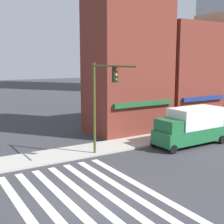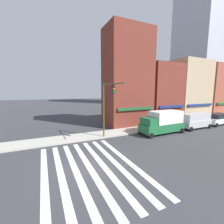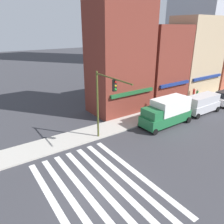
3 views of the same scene
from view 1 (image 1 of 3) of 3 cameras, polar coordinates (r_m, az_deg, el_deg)
The scene contains 7 objects.
ground_plane at distance 16.02m, azimuth -4.04°, elevation -15.67°, with size 200.00×200.00×0.00m, color #38383D.
sidewalk_left at distance 22.49m, azimuth -13.01°, elevation -8.21°, with size 120.00×3.00×0.15m.
crosswalk_stripes at distance 16.02m, azimuth -4.04°, elevation -15.66°, with size 6.71×10.80×0.01m.
storefront_row at distance 37.44m, azimuth 17.97°, elevation 8.28°, with size 32.53×5.30×15.67m.
traffic_signal at distance 21.03m, azimuth -1.79°, elevation 3.26°, with size 0.32×5.11×6.64m.
box_truck_green at distance 25.85m, azimuth 14.12°, elevation -2.49°, with size 6.24×2.42×3.04m.
pedestrian_blue_shirt at distance 29.42m, azimuth 11.08°, elevation -1.97°, with size 0.32×0.32×1.77m.
Camera 1 is at (-6.65, -12.91, 6.79)m, focal length 50.00 mm.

